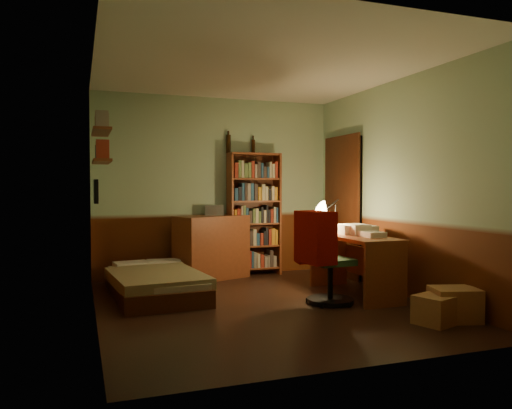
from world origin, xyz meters
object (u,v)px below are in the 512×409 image
object	(u,v)px
bed	(155,274)
mini_stereo	(215,210)
desk	(354,265)
bookshelf	(254,214)
cardboard_box_b	(437,309)
dresser	(212,247)
cardboard_box_a	(455,304)
office_chair	(330,258)
desk_lamp	(336,208)

from	to	relation	value
bed	mini_stereo	bearing A→B (deg)	41.65
mini_stereo	desk	distance (m)	2.25
bed	bookshelf	world-z (taller)	bookshelf
desk	cardboard_box_b	world-z (taller)	desk
dresser	cardboard_box_a	size ratio (longest dim) A/B	2.35
desk	office_chair	bearing A→B (deg)	-149.80
bed	office_chair	bearing A→B (deg)	-33.27
bookshelf	office_chair	world-z (taller)	bookshelf
mini_stereo	office_chair	size ratio (longest dim) A/B	0.26
bed	dresser	distance (m)	1.28
desk	desk_lamp	xyz separation A→B (m)	(-0.01, 0.46, 0.68)
office_chair	cardboard_box_a	world-z (taller)	office_chair
bed	cardboard_box_a	distance (m)	3.33
desk_lamp	office_chair	bearing A→B (deg)	-105.50
dresser	desk	xyz separation A→B (m)	(1.34, -1.63, -0.09)
mini_stereo	desk	bearing A→B (deg)	-37.70
dresser	cardboard_box_a	xyz separation A→B (m)	(1.66, -2.97, -0.29)
mini_stereo	cardboard_box_a	world-z (taller)	mini_stereo
office_chair	cardboard_box_a	distance (m)	1.37
mini_stereo	bookshelf	distance (m)	0.60
bed	cardboard_box_b	size ratio (longest dim) A/B	4.53
desk_lamp	cardboard_box_a	xyz separation A→B (m)	(0.33, -1.79, -0.88)
mini_stereo	office_chair	bearing A→B (deg)	-52.07
bookshelf	office_chair	size ratio (longest dim) A/B	1.76
office_chair	cardboard_box_b	distance (m)	1.28
bookshelf	bed	bearing A→B (deg)	-152.37
cardboard_box_a	desk_lamp	bearing A→B (deg)	100.37
bookshelf	desk_lamp	world-z (taller)	bookshelf
mini_stereo	cardboard_box_a	size ratio (longest dim) A/B	0.63
bookshelf	cardboard_box_b	xyz separation A→B (m)	(0.75, -3.08, -0.76)
desk_lamp	cardboard_box_a	distance (m)	2.02
bookshelf	desk_lamp	distance (m)	1.43
mini_stereo	cardboard_box_a	xyz separation A→B (m)	(1.58, -3.09, -0.80)
dresser	cardboard_box_a	world-z (taller)	dresser
cardboard_box_b	bookshelf	bearing A→B (deg)	103.76
desk	bookshelf	bearing A→B (deg)	110.99
bookshelf	desk	world-z (taller)	bookshelf
mini_stereo	desk_lamp	distance (m)	1.81
bookshelf	cardboard_box_b	distance (m)	3.26
office_chair	cardboard_box_b	size ratio (longest dim) A/B	2.65
desk_lamp	mini_stereo	bearing A→B (deg)	150.60
dresser	office_chair	world-z (taller)	office_chair
dresser	cardboard_box_b	world-z (taller)	dresser
dresser	mini_stereo	world-z (taller)	mini_stereo
cardboard_box_a	office_chair	bearing A→B (deg)	126.75
mini_stereo	bed	bearing A→B (deg)	-118.61
mini_stereo	desk_lamp	world-z (taller)	desk_lamp
cardboard_box_b	mini_stereo	bearing A→B (deg)	113.31
desk	office_chair	distance (m)	0.57
mini_stereo	desk_lamp	xyz separation A→B (m)	(1.25, -1.30, 0.07)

